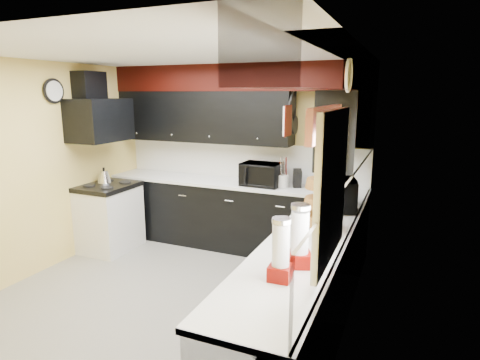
% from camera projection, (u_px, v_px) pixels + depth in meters
% --- Properties ---
extents(ground, '(3.60, 3.60, 0.00)m').
position_uv_depth(ground, '(175.00, 293.00, 4.35)').
color(ground, gray).
rests_on(ground, ground).
extents(wall_back, '(3.60, 0.06, 2.50)m').
position_uv_depth(wall_back, '(240.00, 156.00, 5.70)').
color(wall_back, '#E0C666').
rests_on(wall_back, ground).
extents(wall_right, '(0.06, 3.60, 2.50)m').
position_uv_depth(wall_right, '(352.00, 199.00, 3.39)').
color(wall_right, '#E0C666').
rests_on(wall_right, ground).
extents(wall_left, '(0.06, 3.60, 2.50)m').
position_uv_depth(wall_left, '(42.00, 168.00, 4.78)').
color(wall_left, '#E0C666').
rests_on(wall_left, ground).
extents(ceiling, '(3.60, 3.60, 0.06)m').
position_uv_depth(ceiling, '(166.00, 53.00, 3.82)').
color(ceiling, white).
rests_on(ceiling, wall_back).
extents(cab_back, '(3.60, 0.60, 0.90)m').
position_uv_depth(cab_back, '(232.00, 216.00, 5.60)').
color(cab_back, black).
rests_on(cab_back, ground).
extents(cab_right, '(0.60, 3.00, 0.90)m').
position_uv_depth(cab_right, '(305.00, 294.00, 3.41)').
color(cab_right, black).
rests_on(cab_right, ground).
extents(counter_back, '(3.62, 0.64, 0.04)m').
position_uv_depth(counter_back, '(232.00, 183.00, 5.50)').
color(counter_back, white).
rests_on(counter_back, cab_back).
extents(counter_right, '(0.64, 3.02, 0.04)m').
position_uv_depth(counter_right, '(307.00, 242.00, 3.31)').
color(counter_right, white).
rests_on(counter_right, cab_right).
extents(splash_back, '(3.60, 0.02, 0.50)m').
position_uv_depth(splash_back, '(240.00, 160.00, 5.70)').
color(splash_back, white).
rests_on(splash_back, counter_back).
extents(splash_right, '(0.02, 3.60, 0.50)m').
position_uv_depth(splash_right, '(350.00, 206.00, 3.41)').
color(splash_right, white).
rests_on(splash_right, counter_right).
extents(upper_back, '(2.60, 0.35, 0.70)m').
position_uv_depth(upper_back, '(202.00, 117.00, 5.62)').
color(upper_back, black).
rests_on(upper_back, wall_back).
extents(upper_right, '(0.35, 1.80, 0.70)m').
position_uv_depth(upper_right, '(350.00, 125.00, 4.15)').
color(upper_right, black).
rests_on(upper_right, wall_right).
extents(soffit_back, '(3.60, 0.36, 0.35)m').
position_uv_depth(soffit_back, '(235.00, 78.00, 5.31)').
color(soffit_back, black).
rests_on(soffit_back, wall_back).
extents(soffit_right, '(0.36, 3.24, 0.35)m').
position_uv_depth(soffit_right, '(333.00, 67.00, 3.07)').
color(soffit_right, black).
rests_on(soffit_right, wall_right).
extents(stove, '(0.60, 0.75, 0.86)m').
position_uv_depth(stove, '(110.00, 219.00, 5.51)').
color(stove, white).
rests_on(stove, ground).
extents(cooktop, '(0.62, 0.77, 0.06)m').
position_uv_depth(cooktop, '(108.00, 187.00, 5.41)').
color(cooktop, black).
rests_on(cooktop, stove).
extents(hood, '(0.50, 0.78, 0.55)m').
position_uv_depth(hood, '(100.00, 120.00, 5.24)').
color(hood, black).
rests_on(hood, wall_left).
extents(hood_duct, '(0.24, 0.40, 0.40)m').
position_uv_depth(hood_duct, '(90.00, 87.00, 5.20)').
color(hood_duct, black).
rests_on(hood_duct, wall_left).
extents(window, '(0.03, 0.86, 0.96)m').
position_uv_depth(window, '(332.00, 187.00, 2.52)').
color(window, white).
rests_on(window, wall_right).
extents(valance, '(0.04, 0.88, 0.20)m').
position_uv_depth(valance, '(326.00, 122.00, 2.46)').
color(valance, red).
rests_on(valance, wall_right).
extents(pan_top, '(0.03, 0.22, 0.40)m').
position_uv_depth(pan_top, '(293.00, 103.00, 5.00)').
color(pan_top, black).
rests_on(pan_top, upper_back).
extents(pan_mid, '(0.03, 0.28, 0.46)m').
position_uv_depth(pan_mid, '(289.00, 124.00, 4.94)').
color(pan_mid, black).
rests_on(pan_mid, upper_back).
extents(pan_low, '(0.03, 0.24, 0.42)m').
position_uv_depth(pan_low, '(295.00, 125.00, 5.18)').
color(pan_low, black).
rests_on(pan_low, upper_back).
extents(cut_board, '(0.03, 0.26, 0.35)m').
position_uv_depth(cut_board, '(287.00, 121.00, 4.81)').
color(cut_board, white).
rests_on(cut_board, upper_back).
extents(baskets, '(0.27, 0.27, 0.50)m').
position_uv_depth(baskets, '(320.00, 202.00, 3.56)').
color(baskets, brown).
rests_on(baskets, upper_right).
extents(clock, '(0.03, 0.30, 0.30)m').
position_uv_depth(clock, '(54.00, 91.00, 4.80)').
color(clock, black).
rests_on(clock, wall_left).
extents(deco_plate, '(0.03, 0.24, 0.24)m').
position_uv_depth(deco_plate, '(349.00, 75.00, 2.88)').
color(deco_plate, white).
rests_on(deco_plate, wall_right).
extents(toaster_oven, '(0.52, 0.44, 0.30)m').
position_uv_depth(toaster_oven, '(261.00, 174.00, 5.23)').
color(toaster_oven, black).
rests_on(toaster_oven, counter_back).
extents(microwave, '(0.54, 0.67, 0.32)m').
position_uv_depth(microwave, '(335.00, 193.00, 4.20)').
color(microwave, black).
rests_on(microwave, counter_right).
extents(utensil_crock, '(0.16, 0.16, 0.16)m').
position_uv_depth(utensil_crock, '(283.00, 181.00, 5.14)').
color(utensil_crock, white).
rests_on(utensil_crock, counter_back).
extents(knife_block, '(0.15, 0.17, 0.23)m').
position_uv_depth(knife_block, '(297.00, 179.00, 5.12)').
color(knife_block, black).
rests_on(knife_block, counter_back).
extents(kettle, '(0.24, 0.24, 0.16)m').
position_uv_depth(kettle, '(104.00, 177.00, 5.50)').
color(kettle, '#B3B3B8').
rests_on(kettle, cooktop).
extents(dispenser_a, '(0.15, 0.15, 0.39)m').
position_uv_depth(dispenser_a, '(281.00, 251.00, 2.56)').
color(dispenser_a, '#570814').
rests_on(dispenser_a, counter_right).
extents(dispenser_b, '(0.21, 0.21, 0.43)m').
position_uv_depth(dispenser_b, '(300.00, 237.00, 2.77)').
color(dispenser_b, '#5D010B').
rests_on(dispenser_b, counter_right).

